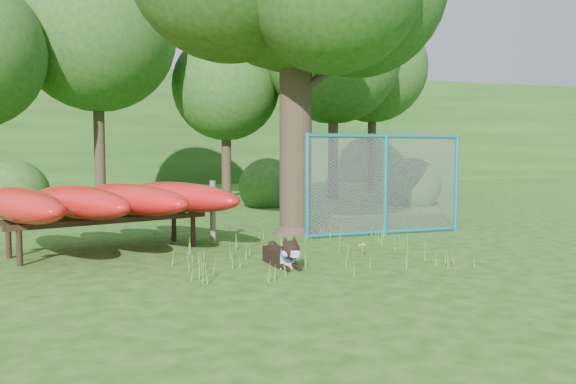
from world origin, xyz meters
name	(u,v)px	position (x,y,z in m)	size (l,w,h in m)	color
ground	(299,265)	(0.00, 0.00, 0.00)	(80.00, 80.00, 0.00)	#1B460E
wooden_post	(213,210)	(-0.89, 2.29, 0.61)	(0.31, 0.11, 1.16)	brown
kayak_rack	(105,201)	(-2.75, 1.97, 0.87)	(4.62, 4.15, 1.13)	black
husky_dog	(283,254)	(-0.28, -0.05, 0.18)	(0.34, 1.12, 0.50)	black
fence_section	(385,185)	(2.63, 2.36, 1.02)	(3.49, 0.22, 3.40)	teal
wildflower_clump	(362,246)	(1.15, 0.28, 0.18)	(0.10, 0.09, 0.22)	#497E29
bg_tree_b	(97,33)	(-3.00, 12.00, 5.61)	(5.20, 5.20, 8.22)	#33271C
bg_tree_c	(226,87)	(1.50, 13.00, 4.11)	(4.00, 4.00, 6.12)	#33271C
bg_tree_d	(334,57)	(5.00, 11.00, 5.08)	(4.80, 4.80, 7.50)	#33271C
bg_tree_e	(373,68)	(8.00, 14.00, 5.23)	(4.60, 4.60, 7.55)	#33271C
shrub_left	(13,220)	(-5.00, 7.50, 0.00)	(1.80, 1.80, 1.80)	#234F19
shrub_right	(412,205)	(6.50, 8.00, 0.00)	(1.80, 1.80, 1.80)	#234F19
shrub_mid	(268,206)	(2.00, 9.00, 0.00)	(1.80, 1.80, 1.80)	#234F19
wooded_hillside	(155,131)	(0.00, 28.00, 3.00)	(80.00, 12.00, 6.00)	#234F19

